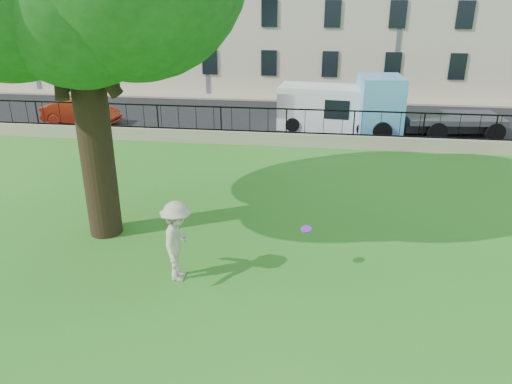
# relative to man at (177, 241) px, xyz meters

# --- Properties ---
(ground) EXTENTS (120.00, 120.00, 0.00)m
(ground) POSITION_rel_man_xyz_m (1.80, -0.46, -1.03)
(ground) COLOR #27701A
(ground) RESTS_ON ground
(retaining_wall) EXTENTS (50.00, 0.40, 0.60)m
(retaining_wall) POSITION_rel_man_xyz_m (1.80, 11.54, -0.73)
(retaining_wall) COLOR gray
(retaining_wall) RESTS_ON ground
(iron_railing) EXTENTS (50.00, 0.05, 1.13)m
(iron_railing) POSITION_rel_man_xyz_m (1.80, 11.54, 0.12)
(iron_railing) COLOR black
(iron_railing) RESTS_ON retaining_wall
(street) EXTENTS (60.00, 9.00, 0.01)m
(street) POSITION_rel_man_xyz_m (1.80, 16.24, -1.03)
(street) COLOR black
(street) RESTS_ON ground
(sidewalk) EXTENTS (60.00, 1.40, 0.12)m
(sidewalk) POSITION_rel_man_xyz_m (1.80, 21.44, -0.97)
(sidewalk) COLOR gray
(sidewalk) RESTS_ON ground
(man) EXTENTS (0.85, 1.38, 2.07)m
(man) POSITION_rel_man_xyz_m (0.00, 0.00, 0.00)
(man) COLOR beige
(man) RESTS_ON ground
(frisbee) EXTENTS (0.35, 0.35, 0.12)m
(frisbee) POSITION_rel_man_xyz_m (3.10, 0.75, 0.16)
(frisbee) COLOR purple
(red_sedan) EXTENTS (4.08, 1.68, 1.31)m
(red_sedan) POSITION_rel_man_xyz_m (-9.20, 13.94, -0.38)
(red_sedan) COLOR #A32714
(red_sedan) RESTS_ON street
(white_van) EXTENTS (5.33, 2.56, 2.16)m
(white_van) POSITION_rel_man_xyz_m (3.80, 14.73, 0.05)
(white_van) COLOR silver
(white_van) RESTS_ON street
(blue_truck) EXTENTS (6.94, 3.03, 2.83)m
(blue_truck) POSITION_rel_man_xyz_m (8.48, 14.28, 0.38)
(blue_truck) COLOR #63B2E9
(blue_truck) RESTS_ON street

